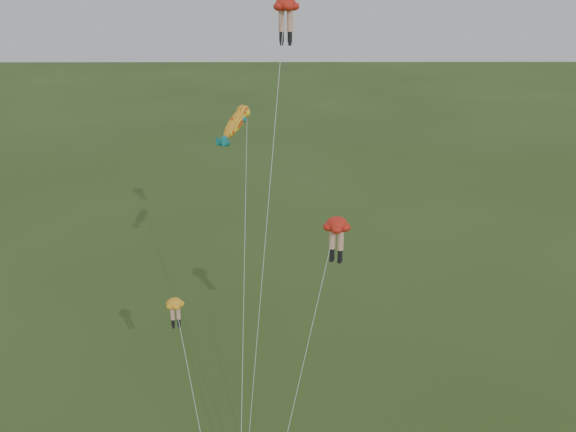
{
  "coord_description": "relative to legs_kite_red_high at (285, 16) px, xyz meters",
  "views": [
    {
      "loc": [
        1.49,
        -26.77,
        25.9
      ],
      "look_at": [
        1.66,
        6.0,
        12.75
      ],
      "focal_mm": 40.0,
      "sensor_mm": 36.0,
      "label": 1
    }
  ],
  "objects": [
    {
      "name": "legs_kite_red_mid",
      "position": [
        2.5,
        -5.56,
        -9.83
      ],
      "size": [
        4.62,
        7.24,
        14.07
      ],
      "rotation": [
        0.0,
        0.0,
        -0.4
      ],
      "color": "red",
      "rests_on": "ground"
    },
    {
      "name": "legs_kite_yellow",
      "position": [
        -5.69,
        -5.64,
        -14.41
      ],
      "size": [
        3.35,
        7.22,
        9.48
      ],
      "rotation": [
        0.0,
        0.0,
        0.19
      ],
      "color": "#FFA920",
      "rests_on": "ground"
    },
    {
      "name": "legs_kite_red_high",
      "position": [
        0.0,
        0.0,
        0.0
      ],
      "size": [
        3.05,
        9.9,
        24.11
      ],
      "rotation": [
        0.0,
        0.0,
        -0.03
      ],
      "color": "red",
      "rests_on": "ground"
    },
    {
      "name": "fish_kite",
      "position": [
        -2.91,
        2.59,
        -6.37
      ],
      "size": [
        2.29,
        15.1,
        18.03
      ],
      "rotation": [
        0.61,
        0.0,
        -0.61
      ],
      "color": "yellow",
      "rests_on": "ground"
    }
  ]
}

